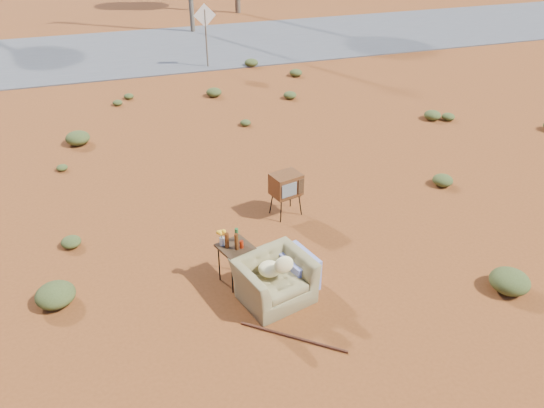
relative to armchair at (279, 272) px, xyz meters
name	(u,v)px	position (x,y,z in m)	size (l,w,h in m)	color
ground	(271,275)	(0.04, 0.52, -0.45)	(140.00, 140.00, 0.00)	brown
highway	(155,49)	(0.04, 15.52, -0.43)	(140.00, 7.00, 0.04)	#565659
armchair	(279,272)	(0.00, 0.00, 0.00)	(1.40, 1.13, 0.96)	olive
tv_unit	(286,185)	(0.91, 2.25, 0.21)	(0.64, 0.56, 0.89)	black
side_table	(232,245)	(-0.59, 0.54, 0.29)	(0.62, 0.62, 1.00)	#3A2815
rusty_bar	(293,337)	(-0.10, -0.97, -0.43)	(0.04, 0.04, 1.62)	#4E2514
road_sign	(205,24)	(1.54, 12.52, 1.05)	(0.78, 0.06, 2.19)	brown
scrub_patch	(178,162)	(-0.79, 4.93, -0.31)	(17.49, 8.07, 0.33)	#435123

